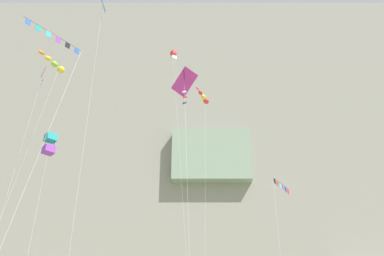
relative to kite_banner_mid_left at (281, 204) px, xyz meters
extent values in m
cube|color=gray|center=(-3.46, 43.40, 18.35)|extent=(180.00, 27.44, 60.61)
cube|color=gray|center=(-3.46, 30.12, 17.46)|extent=(11.52, 4.15, 7.99)
cylinder|color=black|center=(0.14, 0.22, 1.59)|extent=(1.61, 2.42, 0.02)
cube|color=black|center=(-0.53, -0.79, 1.40)|extent=(0.20, 0.27, 0.34)
cube|color=red|center=(-0.26, -0.39, 1.40)|extent=(0.21, 0.28, 0.34)
cube|color=#38B2D1|center=(0.01, 0.02, 1.40)|extent=(0.21, 0.28, 0.34)
cube|color=purple|center=(0.27, 0.42, 1.40)|extent=(0.20, 0.28, 0.34)
cube|color=navy|center=(0.54, 0.82, 1.40)|extent=(0.20, 0.27, 0.34)
cube|color=red|center=(0.80, 1.22, 1.40)|extent=(0.21, 0.28, 0.34)
ellipsoid|color=red|center=(-4.72, 11.56, 15.84)|extent=(0.83, 0.91, 0.62)
ellipsoid|color=yellow|center=(-5.05, 10.74, 15.85)|extent=(0.73, 0.87, 0.51)
ellipsoid|color=red|center=(-5.37, 9.91, 15.86)|extent=(0.63, 0.82, 0.39)
ellipsoid|color=pink|center=(-5.69, 9.09, 15.88)|extent=(0.52, 0.78, 0.28)
cylinder|color=silver|center=(-5.10, 8.46, 1.93)|extent=(0.56, 5.71, 27.53)
cylinder|color=black|center=(-14.65, -8.70, 7.73)|extent=(2.66, 3.14, 0.02)
cube|color=blue|center=(-13.55, -7.40, 7.52)|extent=(0.25, 0.28, 0.37)
cube|color=black|center=(-13.99, -7.92, 7.52)|extent=(0.24, 0.27, 0.37)
cube|color=purple|center=(-14.43, -8.44, 7.52)|extent=(0.23, 0.27, 0.37)
cube|color=#38B2D1|center=(-14.88, -8.96, 7.52)|extent=(0.26, 0.29, 0.37)
cube|color=teal|center=(-15.32, -9.49, 7.52)|extent=(0.24, 0.27, 0.37)
cube|color=blue|center=(-15.76, -10.01, 7.52)|extent=(0.24, 0.27, 0.37)
cylinder|color=silver|center=(-14.28, -9.27, -2.06)|extent=(1.91, 4.28, 19.57)
cube|color=blue|center=(-15.16, 3.00, 21.87)|extent=(0.64, 2.19, 2.09)
cylinder|color=black|center=(-15.16, 3.00, 21.87)|extent=(0.70, 0.19, 1.67)
cube|color=orange|center=(-15.18, 3.00, 21.06)|extent=(0.15, 0.23, 0.13)
cube|color=blue|center=(-15.21, 3.00, 20.61)|extent=(0.07, 0.26, 0.13)
cube|color=#CC3399|center=(-15.15, 3.00, 20.16)|extent=(0.15, 0.24, 0.13)
cube|color=pink|center=(-15.09, 3.00, 19.71)|extent=(0.12, 0.25, 0.13)
cylinder|color=silver|center=(-14.48, 0.50, 4.88)|extent=(1.37, 5.02, 33.44)
cube|color=#CC3399|center=(-23.67, 12.52, 20.62)|extent=(1.09, 2.05, 2.26)
cylinder|color=black|center=(-23.67, 12.52, 20.62)|extent=(0.36, 0.29, 1.85)
cube|color=teal|center=(-23.71, 12.52, 19.77)|extent=(0.14, 0.25, 0.13)
cube|color=navy|center=(-23.64, 12.52, 19.30)|extent=(0.23, 0.19, 0.13)
cube|color=navy|center=(-23.69, 12.52, 18.83)|extent=(0.16, 0.25, 0.13)
cube|color=red|center=(-23.61, 12.52, 18.36)|extent=(0.14, 0.26, 0.13)
cylinder|color=silver|center=(-23.65, 9.82, 4.25)|extent=(0.06, 5.41, 32.18)
ellipsoid|color=yellow|center=(-21.38, 11.69, 20.21)|extent=(1.17, 1.22, 0.91)
ellipsoid|color=#8CCC33|center=(-21.88, 10.79, 20.32)|extent=(1.03, 1.13, 0.76)
ellipsoid|color=yellow|center=(-22.38, 9.89, 20.44)|extent=(0.89, 1.04, 0.61)
ellipsoid|color=orange|center=(-22.88, 9.00, 20.56)|extent=(0.75, 0.95, 0.46)
cylinder|color=silver|center=(-22.88, 8.76, 4.10)|extent=(2.72, 5.33, 31.88)
cube|color=red|center=(-8.46, 11.66, 22.61)|extent=(0.80, 0.80, 0.40)
cube|color=white|center=(-8.46, 11.66, 21.87)|extent=(0.80, 0.80, 0.40)
cylinder|color=black|center=(-8.20, 11.66, 22.24)|extent=(0.02, 0.02, 1.08)
cylinder|color=black|center=(-8.71, 11.66, 22.24)|extent=(0.02, 0.02, 1.08)
cylinder|color=silver|center=(-7.22, 10.16, 4.91)|extent=(2.49, 3.00, 33.51)
cube|color=teal|center=(-20.02, 8.52, 9.68)|extent=(1.43, 1.43, 0.71)
cube|color=purple|center=(-20.02, 8.52, 8.38)|extent=(1.43, 1.43, 0.71)
cylinder|color=black|center=(-19.56, 8.52, 9.03)|extent=(0.03, 0.03, 1.91)
cylinder|color=black|center=(-20.47, 8.52, 9.03)|extent=(0.03, 0.03, 1.91)
cylinder|color=silver|center=(-19.09, 5.55, -1.91)|extent=(1.86, 5.96, 19.86)
cube|color=#CC3399|center=(-6.89, 0.23, 10.50)|extent=(2.25, 1.42, 2.49)
cylinder|color=black|center=(-6.89, 0.23, 10.50)|extent=(0.22, 0.88, 1.98)
cube|color=white|center=(-6.89, 0.23, 9.53)|extent=(0.31, 0.09, 0.15)
cube|color=red|center=(-6.84, 0.23, 9.00)|extent=(0.29, 0.15, 0.15)
cube|color=navy|center=(-6.87, 0.23, 8.46)|extent=(0.29, 0.15, 0.15)
cylinder|color=silver|center=(-6.53, -1.27, -0.83)|extent=(0.73, 3.00, 22.02)
camera|label=1|loc=(-6.28, -29.18, -10.10)|focal=41.03mm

